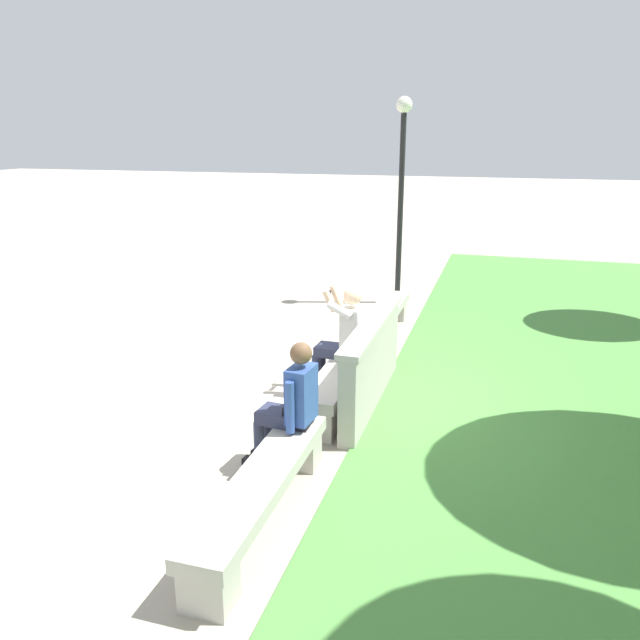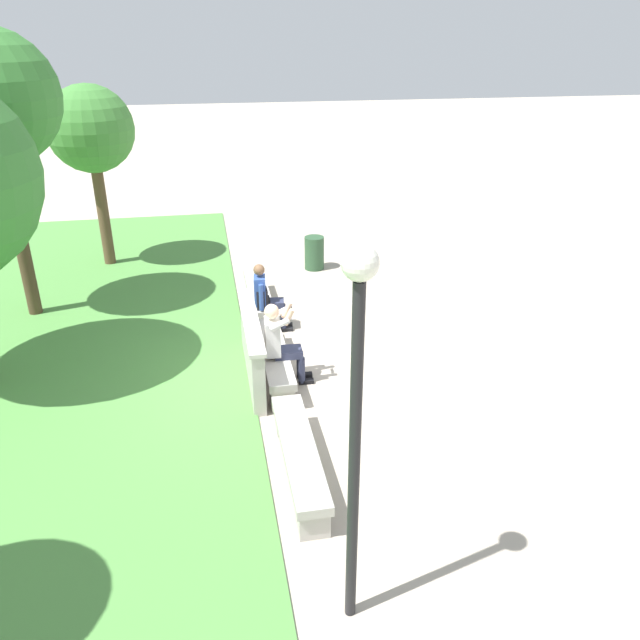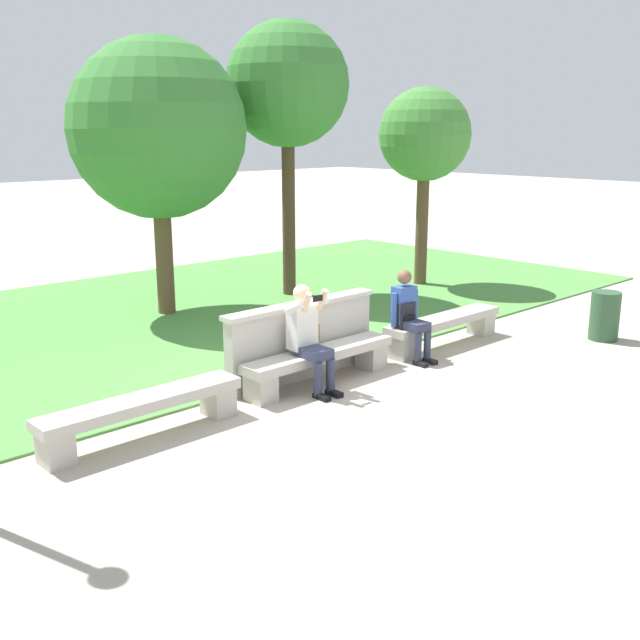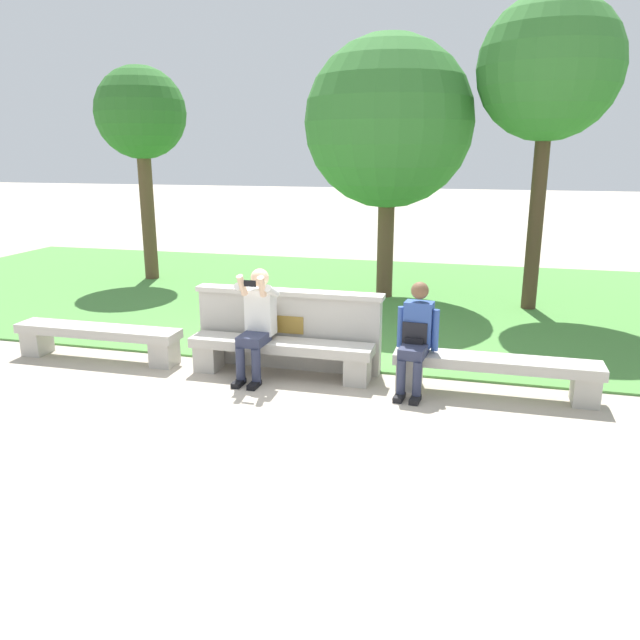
{
  "view_description": "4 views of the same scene",
  "coord_description": "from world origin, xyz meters",
  "px_view_note": "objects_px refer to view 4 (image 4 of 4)",
  "views": [
    {
      "loc": [
        6.58,
        1.7,
        3.03
      ],
      "look_at": [
        -0.08,
        -0.3,
        0.94
      ],
      "focal_mm": 35.0,
      "sensor_mm": 36.0,
      "label": 1
    },
    {
      "loc": [
        -8.62,
        0.89,
        4.99
      ],
      "look_at": [
        -0.34,
        -0.67,
        1.04
      ],
      "focal_mm": 35.0,
      "sensor_mm": 36.0,
      "label": 2
    },
    {
      "loc": [
        -6.18,
        -6.63,
        3.16
      ],
      "look_at": [
        -0.41,
        -0.45,
        0.99
      ],
      "focal_mm": 42.0,
      "sensor_mm": 36.0,
      "label": 3
    },
    {
      "loc": [
        2.29,
        -6.88,
        2.68
      ],
      "look_at": [
        0.55,
        -0.19,
        0.8
      ],
      "focal_mm": 35.0,
      "sensor_mm": 36.0,
      "label": 4
    }
  ],
  "objects_px": {
    "person_distant": "(416,335)",
    "backpack": "(415,337)",
    "bench_main": "(98,337)",
    "tree_right_background": "(549,70)",
    "tree_behind_wall": "(389,123)",
    "bench_near": "(281,352)",
    "tree_left_background": "(141,116)",
    "person_photographer": "(257,318)",
    "bench_mid": "(495,370)"
  },
  "relations": [
    {
      "from": "bench_near",
      "to": "bench_mid",
      "type": "bearing_deg",
      "value": 0.0
    },
    {
      "from": "person_distant",
      "to": "backpack",
      "type": "bearing_deg",
      "value": 103.05
    },
    {
      "from": "tree_right_background",
      "to": "person_distant",
      "type": "bearing_deg",
      "value": -109.27
    },
    {
      "from": "backpack",
      "to": "tree_right_background",
      "type": "relative_size",
      "value": 0.08
    },
    {
      "from": "bench_main",
      "to": "backpack",
      "type": "height_order",
      "value": "backpack"
    },
    {
      "from": "bench_main",
      "to": "person_photographer",
      "type": "height_order",
      "value": "person_photographer"
    },
    {
      "from": "bench_near",
      "to": "person_distant",
      "type": "relative_size",
      "value": 1.81
    },
    {
      "from": "person_distant",
      "to": "tree_right_background",
      "type": "relative_size",
      "value": 0.25
    },
    {
      "from": "person_distant",
      "to": "backpack",
      "type": "height_order",
      "value": "person_distant"
    },
    {
      "from": "tree_left_background",
      "to": "backpack",
      "type": "bearing_deg",
      "value": -38.94
    },
    {
      "from": "bench_near",
      "to": "tree_right_background",
      "type": "xyz_separation_m",
      "value": [
        3.15,
        4.25,
        3.6
      ]
    },
    {
      "from": "bench_mid",
      "to": "bench_near",
      "type": "bearing_deg",
      "value": 180.0
    },
    {
      "from": "person_photographer",
      "to": "person_distant",
      "type": "height_order",
      "value": "person_photographer"
    },
    {
      "from": "person_distant",
      "to": "backpack",
      "type": "distance_m",
      "value": 0.09
    },
    {
      "from": "bench_near",
      "to": "tree_behind_wall",
      "type": "bearing_deg",
      "value": 82.91
    },
    {
      "from": "tree_behind_wall",
      "to": "backpack",
      "type": "bearing_deg",
      "value": -76.87
    },
    {
      "from": "backpack",
      "to": "tree_left_background",
      "type": "distance_m",
      "value": 8.38
    },
    {
      "from": "person_distant",
      "to": "backpack",
      "type": "xyz_separation_m",
      "value": [
        -0.02,
        0.07,
        -0.05
      ]
    },
    {
      "from": "person_distant",
      "to": "tree_right_background",
      "type": "distance_m",
      "value": 5.6
    },
    {
      "from": "bench_main",
      "to": "bench_mid",
      "type": "xyz_separation_m",
      "value": [
        5.07,
        0.0,
        0.0
      ]
    },
    {
      "from": "bench_mid",
      "to": "tree_left_background",
      "type": "distance_m",
      "value": 9.17
    },
    {
      "from": "person_photographer",
      "to": "tree_left_background",
      "type": "height_order",
      "value": "tree_left_background"
    },
    {
      "from": "bench_near",
      "to": "tree_right_background",
      "type": "distance_m",
      "value": 6.4
    },
    {
      "from": "bench_near",
      "to": "tree_behind_wall",
      "type": "distance_m",
      "value": 5.39
    },
    {
      "from": "bench_near",
      "to": "tree_left_background",
      "type": "relative_size",
      "value": 0.53
    },
    {
      "from": "bench_main",
      "to": "person_distant",
      "type": "relative_size",
      "value": 1.81
    },
    {
      "from": "person_photographer",
      "to": "tree_left_background",
      "type": "bearing_deg",
      "value": 130.17
    },
    {
      "from": "bench_mid",
      "to": "tree_right_background",
      "type": "distance_m",
      "value": 5.6
    },
    {
      "from": "person_photographer",
      "to": "person_distant",
      "type": "xyz_separation_m",
      "value": [
        1.91,
        0.01,
        -0.06
      ]
    },
    {
      "from": "bench_main",
      "to": "backpack",
      "type": "distance_m",
      "value": 4.17
    },
    {
      "from": "bench_mid",
      "to": "tree_behind_wall",
      "type": "relative_size",
      "value": 0.49
    },
    {
      "from": "person_photographer",
      "to": "bench_mid",
      "type": "bearing_deg",
      "value": 1.59
    },
    {
      "from": "bench_mid",
      "to": "tree_behind_wall",
      "type": "bearing_deg",
      "value": 113.42
    },
    {
      "from": "bench_near",
      "to": "bench_mid",
      "type": "xyz_separation_m",
      "value": [
        2.53,
        0.0,
        0.0
      ]
    },
    {
      "from": "tree_behind_wall",
      "to": "tree_left_background",
      "type": "height_order",
      "value": "tree_behind_wall"
    },
    {
      "from": "bench_main",
      "to": "tree_left_background",
      "type": "xyz_separation_m",
      "value": [
        -2.01,
        4.99,
        3.04
      ]
    },
    {
      "from": "bench_near",
      "to": "backpack",
      "type": "xyz_separation_m",
      "value": [
        1.62,
        0.01,
        0.32
      ]
    },
    {
      "from": "bench_main",
      "to": "person_distant",
      "type": "bearing_deg",
      "value": -0.91
    },
    {
      "from": "person_distant",
      "to": "bench_near",
      "type": "bearing_deg",
      "value": 177.7
    },
    {
      "from": "backpack",
      "to": "tree_left_background",
      "type": "relative_size",
      "value": 0.1
    },
    {
      "from": "bench_near",
      "to": "backpack",
      "type": "relative_size",
      "value": 5.32
    },
    {
      "from": "bench_main",
      "to": "tree_right_background",
      "type": "bearing_deg",
      "value": 36.77
    },
    {
      "from": "tree_right_background",
      "to": "bench_mid",
      "type": "bearing_deg",
      "value": -98.22
    },
    {
      "from": "bench_main",
      "to": "person_distant",
      "type": "height_order",
      "value": "person_distant"
    },
    {
      "from": "bench_mid",
      "to": "person_distant",
      "type": "distance_m",
      "value": 0.97
    },
    {
      "from": "bench_main",
      "to": "tree_behind_wall",
      "type": "relative_size",
      "value": 0.49
    },
    {
      "from": "bench_main",
      "to": "tree_behind_wall",
      "type": "distance_m",
      "value": 6.19
    },
    {
      "from": "bench_main",
      "to": "tree_behind_wall",
      "type": "xyz_separation_m",
      "value": [
        3.1,
        4.55,
        2.84
      ]
    },
    {
      "from": "person_distant",
      "to": "tree_left_background",
      "type": "xyz_separation_m",
      "value": [
        -6.18,
        5.05,
        2.68
      ]
    },
    {
      "from": "bench_mid",
      "to": "tree_behind_wall",
      "type": "distance_m",
      "value": 5.71
    }
  ]
}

